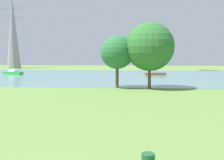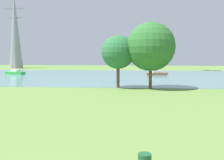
{
  "view_description": "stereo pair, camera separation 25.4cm",
  "coord_description": "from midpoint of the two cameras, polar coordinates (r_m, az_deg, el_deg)",
  "views": [
    {
      "loc": [
        3.35,
        -8.09,
        4.93
      ],
      "look_at": [
        1.55,
        17.25,
        2.41
      ],
      "focal_mm": 43.09,
      "sensor_mm": 36.0,
      "label": 1
    },
    {
      "loc": [
        3.6,
        -8.07,
        4.93
      ],
      "look_at": [
        1.55,
        17.25,
        2.41
      ],
      "focal_mm": 43.09,
      "sensor_mm": 36.0,
      "label": 2
    }
  ],
  "objects": [
    {
      "name": "sailboat_green",
      "position": [
        67.78,
        -20.33,
        1.52
      ],
      "size": [
        5.03,
        2.89,
        5.78
      ],
      "color": "green",
      "rests_on": "water_surface"
    },
    {
      "name": "ground_plane",
      "position": [
        30.68,
        -2.49,
        -3.59
      ],
      "size": [
        160.0,
        160.0,
        0.0
      ],
      "primitive_type": "plane",
      "color": "olive"
    },
    {
      "name": "sailboat_brown",
      "position": [
        61.75,
        8.98,
        1.43
      ],
      "size": [
        5.0,
        2.38,
        5.4
      ],
      "color": "brown",
      "rests_on": "water_surface"
    },
    {
      "name": "water_surface",
      "position": [
        58.39,
        0.65,
        0.83
      ],
      "size": [
        140.0,
        40.0,
        0.02
      ],
      "primitive_type": "cube",
      "color": "slate",
      "rests_on": "ground"
    },
    {
      "name": "tree_west_far",
      "position": [
        38.41,
        0.92,
        5.91
      ],
      "size": [
        4.8,
        4.8,
        7.52
      ],
      "color": "brown",
      "rests_on": "ground"
    },
    {
      "name": "electricity_pylon",
      "position": [
        95.71,
        -20.37,
        9.71
      ],
      "size": [
        6.4,
        4.4,
        24.5
      ],
      "color": "gray",
      "rests_on": "ground"
    },
    {
      "name": "tree_east_near",
      "position": [
        38.09,
        7.85,
        7.01
      ],
      "size": [
        6.82,
        6.82,
        9.28
      ],
      "color": "brown",
      "rests_on": "ground"
    }
  ]
}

